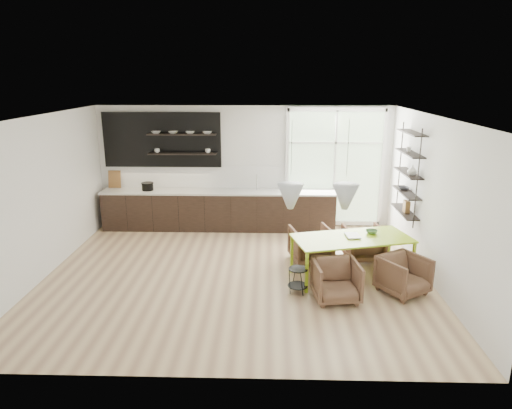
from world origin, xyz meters
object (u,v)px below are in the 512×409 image
object	(u,v)px
wire_stool	(298,277)
dining_table	(352,240)
armchair_front_left	(336,281)
armchair_front_right	(404,275)
armchair_back_left	(311,244)
armchair_back_right	(363,243)

from	to	relation	value
wire_stool	dining_table	bearing A→B (deg)	33.15
armchair_front_left	wire_stool	size ratio (longest dim) A/B	1.69
armchair_front_right	wire_stool	distance (m)	1.78
dining_table	armchair_front_right	bearing A→B (deg)	-53.68
armchair_back_left	wire_stool	distance (m)	1.42
dining_table	wire_stool	xyz separation A→B (m)	(-1.00, -0.65, -0.43)
armchair_back_left	armchair_front_right	xyz separation A→B (m)	(1.45, -1.35, -0.02)
armchair_back_left	armchair_front_left	distance (m)	1.65
dining_table	armchair_front_right	distance (m)	1.07
wire_stool	armchair_back_right	bearing A→B (deg)	47.37
dining_table	armchair_back_right	distance (m)	1.01
armchair_back_right	wire_stool	bearing A→B (deg)	39.94
armchair_back_left	wire_stool	size ratio (longest dim) A/B	1.77
armchair_front_right	wire_stool	xyz separation A→B (m)	(-1.78, -0.03, -0.05)
dining_table	armchair_front_left	world-z (taller)	dining_table
armchair_back_left	wire_stool	xyz separation A→B (m)	(-0.33, -1.38, -0.07)
armchair_front_right	armchair_back_right	bearing A→B (deg)	71.61
armchair_back_left	armchair_back_right	bearing A→B (deg)	173.51
armchair_front_left	dining_table	bearing A→B (deg)	59.74
dining_table	armchair_back_left	size ratio (longest dim) A/B	2.93
armchair_front_left	armchair_front_right	xyz separation A→B (m)	(1.17, 0.27, -0.01)
armchair_back_right	armchair_front_left	world-z (taller)	armchair_back_right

